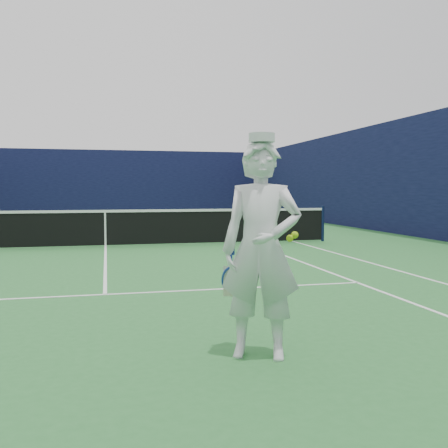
% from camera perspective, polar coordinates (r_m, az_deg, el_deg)
% --- Properties ---
extents(ground, '(80.00, 80.00, 0.00)m').
position_cam_1_polar(ground, '(14.02, -13.38, -2.53)').
color(ground, '#2A6E30').
rests_on(ground, ground).
extents(court_markings, '(11.03, 23.83, 0.01)m').
position_cam_1_polar(court_markings, '(14.01, -13.38, -2.52)').
color(court_markings, white).
rests_on(court_markings, ground).
extents(windscreen_fence, '(20.12, 36.12, 4.00)m').
position_cam_1_polar(windscreen_fence, '(13.93, -13.52, 5.67)').
color(windscreen_fence, '#0E1033').
rests_on(windscreen_fence, ground).
extents(tennis_net, '(12.88, 0.09, 1.07)m').
position_cam_1_polar(tennis_net, '(13.96, -13.42, -0.27)').
color(tennis_net, '#141E4C').
rests_on(tennis_net, ground).
extents(tennis_player, '(0.87, 0.76, 2.08)m').
position_cam_1_polar(tennis_player, '(4.64, 4.26, -2.87)').
color(tennis_player, white).
rests_on(tennis_player, ground).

